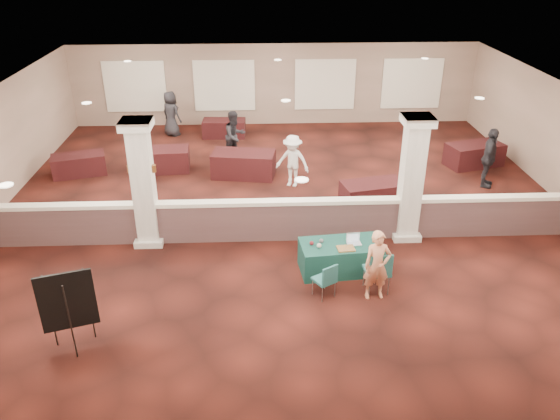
{
  "coord_description": "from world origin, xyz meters",
  "views": [
    {
      "loc": [
        -0.75,
        -13.58,
        6.97
      ],
      "look_at": [
        -0.24,
        -2.0,
        1.08
      ],
      "focal_mm": 35.0,
      "sensor_mm": 36.0,
      "label": 1
    }
  ],
  "objects_px": {
    "far_table_front_center": "(244,164)",
    "attendee_a": "(235,136)",
    "near_table": "(340,257)",
    "conf_chair_side": "(326,278)",
    "woman": "(377,265)",
    "far_table_front_left": "(79,165)",
    "attendee_b": "(292,161)",
    "far_table_back_center": "(224,128)",
    "far_table_back_right": "(474,155)",
    "far_table_front_right": "(373,194)",
    "attendee_d": "(171,114)",
    "easel_board": "(67,302)",
    "conf_chair_main": "(379,269)",
    "far_table_back_left": "(161,160)",
    "attendee_c": "(489,158)"
  },
  "relations": [
    {
      "from": "far_table_front_center",
      "to": "far_table_back_right",
      "type": "distance_m",
      "value": 7.72
    },
    {
      "from": "attendee_b",
      "to": "woman",
      "type": "bearing_deg",
      "value": -53.22
    },
    {
      "from": "far_table_front_right",
      "to": "far_table_back_right",
      "type": "height_order",
      "value": "far_table_back_right"
    },
    {
      "from": "easel_board",
      "to": "woman",
      "type": "bearing_deg",
      "value": -3.99
    },
    {
      "from": "attendee_a",
      "to": "far_table_front_left",
      "type": "bearing_deg",
      "value": 151.76
    },
    {
      "from": "near_table",
      "to": "attendee_c",
      "type": "bearing_deg",
      "value": 35.47
    },
    {
      "from": "easel_board",
      "to": "conf_chair_main",
      "type": "bearing_deg",
      "value": -2.92
    },
    {
      "from": "easel_board",
      "to": "attendee_d",
      "type": "height_order",
      "value": "attendee_d"
    },
    {
      "from": "far_table_back_right",
      "to": "far_table_back_left",
      "type": "bearing_deg",
      "value": 180.0
    },
    {
      "from": "woman",
      "to": "far_table_front_right",
      "type": "height_order",
      "value": "woman"
    },
    {
      "from": "near_table",
      "to": "conf_chair_main",
      "type": "xyz_separation_m",
      "value": [
        0.68,
        -0.92,
        0.25
      ]
    },
    {
      "from": "conf_chair_side",
      "to": "far_table_front_left",
      "type": "height_order",
      "value": "conf_chair_side"
    },
    {
      "from": "far_table_front_right",
      "to": "attendee_a",
      "type": "xyz_separation_m",
      "value": [
        -4.0,
        3.7,
        0.51
      ]
    },
    {
      "from": "woman",
      "to": "far_table_back_center",
      "type": "distance_m",
      "value": 11.2
    },
    {
      "from": "conf_chair_main",
      "to": "far_table_front_left",
      "type": "distance_m",
      "value": 10.8
    },
    {
      "from": "far_table_back_right",
      "to": "near_table",
      "type": "bearing_deg",
      "value": -131.04
    },
    {
      "from": "near_table",
      "to": "far_table_back_center",
      "type": "xyz_separation_m",
      "value": [
        -3.1,
        9.5,
        -0.03
      ]
    },
    {
      "from": "woman",
      "to": "far_table_front_left",
      "type": "bearing_deg",
      "value": 135.12
    },
    {
      "from": "near_table",
      "to": "far_table_back_left",
      "type": "xyz_separation_m",
      "value": [
        -5.0,
        6.2,
        0.02
      ]
    },
    {
      "from": "woman",
      "to": "far_table_front_center",
      "type": "relative_size",
      "value": 0.8
    },
    {
      "from": "woman",
      "to": "far_table_back_center",
      "type": "relative_size",
      "value": 0.98
    },
    {
      "from": "far_table_back_left",
      "to": "far_table_back_center",
      "type": "relative_size",
      "value": 1.14
    },
    {
      "from": "easel_board",
      "to": "attendee_d",
      "type": "relative_size",
      "value": 0.98
    },
    {
      "from": "attendee_c",
      "to": "far_table_front_left",
      "type": "bearing_deg",
      "value": 110.57
    },
    {
      "from": "far_table_front_left",
      "to": "attendee_a",
      "type": "bearing_deg",
      "value": 11.31
    },
    {
      "from": "far_table_front_center",
      "to": "attendee_a",
      "type": "height_order",
      "value": "attendee_a"
    },
    {
      "from": "attendee_a",
      "to": "attendee_c",
      "type": "bearing_deg",
      "value": -57.46
    },
    {
      "from": "far_table_front_left",
      "to": "far_table_front_right",
      "type": "relative_size",
      "value": 0.93
    },
    {
      "from": "conf_chair_side",
      "to": "far_table_front_right",
      "type": "distance_m",
      "value": 4.72
    },
    {
      "from": "woman",
      "to": "attendee_a",
      "type": "relative_size",
      "value": 0.91
    },
    {
      "from": "far_table_back_center",
      "to": "far_table_back_right",
      "type": "xyz_separation_m",
      "value": [
        8.5,
        -3.3,
        0.05
      ]
    },
    {
      "from": "attendee_c",
      "to": "far_table_back_center",
      "type": "bearing_deg",
      "value": 86.02
    },
    {
      "from": "near_table",
      "to": "attendee_c",
      "type": "xyz_separation_m",
      "value": [
        5.13,
        4.5,
        0.57
      ]
    },
    {
      "from": "far_table_front_center",
      "to": "attendee_d",
      "type": "bearing_deg",
      "value": 124.41
    },
    {
      "from": "far_table_back_center",
      "to": "far_table_back_right",
      "type": "bearing_deg",
      "value": -21.22
    },
    {
      "from": "conf_chair_main",
      "to": "attendee_d",
      "type": "relative_size",
      "value": 0.59
    },
    {
      "from": "conf_chair_main",
      "to": "easel_board",
      "type": "distance_m",
      "value": 6.2
    },
    {
      "from": "conf_chair_side",
      "to": "far_table_back_center",
      "type": "distance_m",
      "value": 10.87
    },
    {
      "from": "attendee_b",
      "to": "far_table_front_center",
      "type": "bearing_deg",
      "value": 175.03
    },
    {
      "from": "near_table",
      "to": "far_table_front_left",
      "type": "bearing_deg",
      "value": 135.95
    },
    {
      "from": "attendee_c",
      "to": "attendee_d",
      "type": "xyz_separation_m",
      "value": [
        -10.24,
        5.22,
        -0.07
      ]
    },
    {
      "from": "far_table_front_center",
      "to": "attendee_b",
      "type": "height_order",
      "value": "attendee_b"
    },
    {
      "from": "far_table_front_left",
      "to": "attendee_d",
      "type": "distance_m",
      "value": 4.51
    },
    {
      "from": "woman",
      "to": "attendee_a",
      "type": "distance_m",
      "value": 8.67
    },
    {
      "from": "far_table_front_right",
      "to": "far_table_back_center",
      "type": "distance_m",
      "value": 7.66
    },
    {
      "from": "near_table",
      "to": "conf_chair_main",
      "type": "height_order",
      "value": "conf_chair_main"
    },
    {
      "from": "attendee_a",
      "to": "attendee_b",
      "type": "distance_m",
      "value": 2.84
    },
    {
      "from": "far_table_back_left",
      "to": "conf_chair_main",
      "type": "bearing_deg",
      "value": -51.43
    },
    {
      "from": "conf_chair_main",
      "to": "near_table",
      "type": "bearing_deg",
      "value": 120.22
    },
    {
      "from": "near_table",
      "to": "conf_chair_side",
      "type": "bearing_deg",
      "value": -119.22
    }
  ]
}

